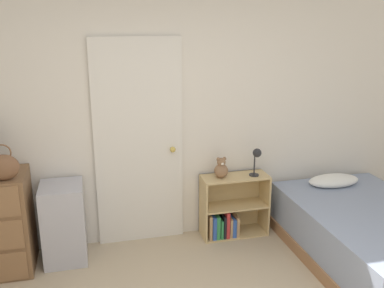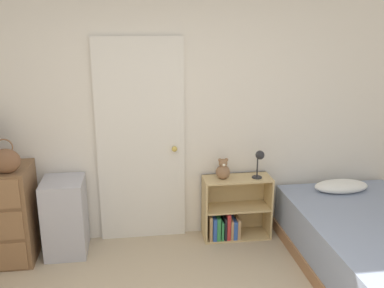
# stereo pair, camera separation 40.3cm
# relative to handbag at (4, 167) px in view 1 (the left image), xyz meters

# --- Properties ---
(wall_back) EXTENTS (10.00, 0.06, 2.55)m
(wall_back) POSITION_rel_handbag_xyz_m (1.35, 0.46, 0.26)
(wall_back) COLOR silver
(wall_back) RESTS_ON ground_plane
(door_closed) EXTENTS (0.86, 0.09, 2.03)m
(door_closed) POSITION_rel_handbag_xyz_m (1.16, 0.40, -0.00)
(door_closed) COLOR silver
(door_closed) RESTS_ON ground_plane
(handbag) EXTENTS (0.25, 0.13, 0.31)m
(handbag) POSITION_rel_handbag_xyz_m (0.00, 0.00, 0.00)
(handbag) COLOR brown
(handbag) RESTS_ON dresser
(storage_bin) EXTENTS (0.38, 0.43, 0.74)m
(storage_bin) POSITION_rel_handbag_xyz_m (0.41, 0.19, -0.65)
(storage_bin) COLOR #ADADB7
(storage_bin) RESTS_ON ground_plane
(bookshelf) EXTENTS (0.69, 0.28, 0.65)m
(bookshelf) POSITION_rel_handbag_xyz_m (2.05, 0.27, -0.77)
(bookshelf) COLOR tan
(bookshelf) RESTS_ON ground_plane
(teddy_bear) EXTENTS (0.14, 0.14, 0.21)m
(teddy_bear) POSITION_rel_handbag_xyz_m (1.96, 0.26, -0.28)
(teddy_bear) COLOR #8C6647
(teddy_bear) RESTS_ON bookshelf
(desk_lamp) EXTENTS (0.11, 0.11, 0.29)m
(desk_lamp) POSITION_rel_handbag_xyz_m (2.32, 0.23, -0.16)
(desk_lamp) COLOR #262628
(desk_lamp) RESTS_ON bookshelf
(bed) EXTENTS (1.24, 1.89, 0.61)m
(bed) POSITION_rel_handbag_xyz_m (3.17, -0.53, -0.77)
(bed) COLOR #996B47
(bed) RESTS_ON ground_plane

